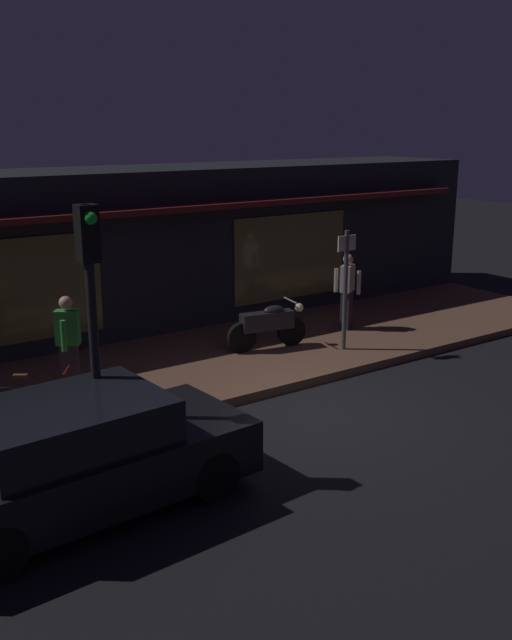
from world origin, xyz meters
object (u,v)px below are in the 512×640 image
Objects in this scene: motorcycle at (269,325)px; traffic_light_pole at (91,296)px; person_bystander at (347,290)px; parked_car_near at (80,456)px; person_photographer at (68,343)px; sign_post at (345,283)px; bicycle_parked at (40,406)px.

traffic_light_pole is (-4.88, -3.04, 1.83)m from motorcycle.
person_bystander is 8.56m from parked_car_near.
person_bystander is (6.44, 0.32, 0.00)m from person_photographer.
traffic_light_pole is 0.86× the size of parked_car_near.
motorcycle is 6.03m from traffic_light_pole.
sign_post is 0.57× the size of parked_car_near.
sign_post is (1.22, -0.90, 0.86)m from motorcycle.
sign_post is at bearing 22.53° from parked_car_near.
parked_car_near is at bearing -96.97° from bicycle_parked.
person_photographer is 3.34m from traffic_light_pole.
traffic_light_pole is at bearing -148.12° from motorcycle.
motorcycle is at bearing 31.88° from traffic_light_pole.
person_photographer is (0.92, 1.17, 0.52)m from bicycle_parked.
bicycle_parked is at bearing 96.94° from traffic_light_pole.
person_photographer is (-4.18, -0.12, 0.38)m from motorcycle.
person_photographer is at bearing 51.95° from bicycle_parked.
bicycle_parked is 0.34× the size of parked_car_near.
parked_car_near is (-0.50, -0.60, -1.77)m from traffic_light_pole.
bicycle_parked is 0.60× the size of sign_post.
traffic_light_pole reaches higher than sign_post.
parked_car_near reaches higher than motorcycle.
bicycle_parked is at bearing 83.03° from parked_car_near.
bicycle_parked is 0.86× the size of person_bystander.
person_photographer is 0.46× the size of traffic_light_pole.
person_bystander is 1.60m from sign_post.
parked_car_near is (-0.29, -2.34, 0.20)m from bicycle_parked.
person_photographer is 6.45m from person_bystander.
person_photographer and person_bystander have the same top height.
sign_post is (6.31, 0.39, 1.00)m from bicycle_parked.
sign_post is (5.39, -0.78, 0.48)m from person_photographer.
sign_post is at bearing 3.57° from bicycle_parked.
traffic_light_pole reaches higher than person_photographer.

